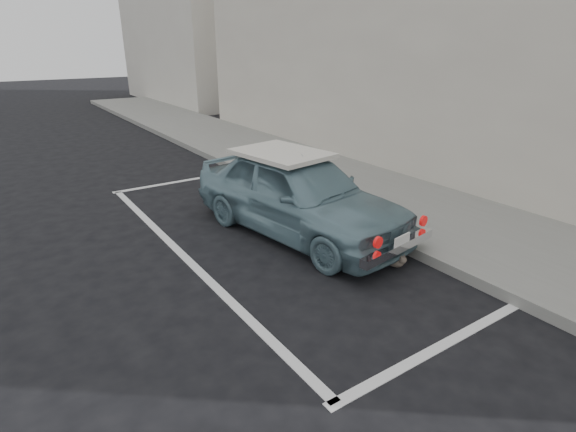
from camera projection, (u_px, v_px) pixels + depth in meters
name	position (u px, v px, depth m)	size (l,w,h in m)	color
ground	(372.00, 338.00, 4.69)	(80.00, 80.00, 0.00)	black
sidewalk	(425.00, 214.00, 7.88)	(2.80, 40.00, 0.15)	slate
shop_building	(465.00, 13.00, 9.82)	(3.50, 18.00, 7.00)	#BDB4A6
building_far	(185.00, 18.00, 22.00)	(3.50, 10.00, 8.00)	beige
pline_rear	(442.00, 346.00, 4.57)	(3.00, 0.12, 0.01)	silver
pline_front	(182.00, 181.00, 9.97)	(3.00, 0.12, 0.01)	silver
pline_side	(182.00, 254.00, 6.54)	(0.12, 7.00, 0.01)	silver
retro_coupe	(298.00, 194.00, 7.05)	(2.14, 4.06, 1.32)	gray
cat	(396.00, 260.00, 6.15)	(0.21, 0.42, 0.22)	#736557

